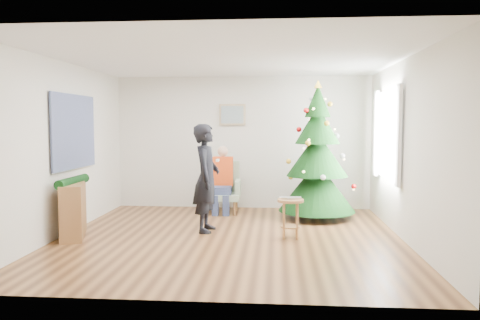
# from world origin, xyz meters

# --- Properties ---
(floor) EXTENTS (5.00, 5.00, 0.00)m
(floor) POSITION_xyz_m (0.00, 0.00, 0.00)
(floor) COLOR brown
(floor) RESTS_ON ground
(ceiling) EXTENTS (5.00, 5.00, 0.00)m
(ceiling) POSITION_xyz_m (0.00, 0.00, 2.60)
(ceiling) COLOR white
(ceiling) RESTS_ON wall_back
(wall_back) EXTENTS (5.00, 0.00, 5.00)m
(wall_back) POSITION_xyz_m (0.00, 2.50, 1.30)
(wall_back) COLOR silver
(wall_back) RESTS_ON floor
(wall_front) EXTENTS (5.00, 0.00, 5.00)m
(wall_front) POSITION_xyz_m (0.00, -2.50, 1.30)
(wall_front) COLOR silver
(wall_front) RESTS_ON floor
(wall_left) EXTENTS (0.00, 5.00, 5.00)m
(wall_left) POSITION_xyz_m (-2.50, 0.00, 1.30)
(wall_left) COLOR silver
(wall_left) RESTS_ON floor
(wall_right) EXTENTS (0.00, 5.00, 5.00)m
(wall_right) POSITION_xyz_m (2.50, 0.00, 1.30)
(wall_right) COLOR silver
(wall_right) RESTS_ON floor
(window_panel) EXTENTS (0.04, 1.30, 1.40)m
(window_panel) POSITION_xyz_m (2.47, 1.00, 1.50)
(window_panel) COLOR white
(window_panel) RESTS_ON wall_right
(curtains) EXTENTS (0.05, 1.75, 1.50)m
(curtains) POSITION_xyz_m (2.44, 1.00, 1.50)
(curtains) COLOR white
(curtains) RESTS_ON wall_right
(christmas_tree) EXTENTS (1.35, 1.35, 2.43)m
(christmas_tree) POSITION_xyz_m (1.39, 1.55, 1.10)
(christmas_tree) COLOR #3F2816
(christmas_tree) RESTS_ON floor
(stool) EXTENTS (0.39, 0.39, 0.58)m
(stool) POSITION_xyz_m (0.88, 0.03, 0.30)
(stool) COLOR brown
(stool) RESTS_ON floor
(laptop) EXTENTS (0.32, 0.21, 0.03)m
(laptop) POSITION_xyz_m (0.88, 0.03, 0.59)
(laptop) COLOR silver
(laptop) RESTS_ON stool
(armchair) EXTENTS (0.70, 0.64, 0.96)m
(armchair) POSITION_xyz_m (-0.34, 1.94, 0.35)
(armchair) COLOR #96AF8D
(armchair) RESTS_ON floor
(seated_person) EXTENTS (0.38, 0.55, 1.25)m
(seated_person) POSITION_xyz_m (-0.33, 1.89, 0.63)
(seated_person) COLOR navy
(seated_person) RESTS_ON armchair
(standing_man) EXTENTS (0.41, 0.62, 1.67)m
(standing_man) POSITION_xyz_m (-0.40, 0.38, 0.83)
(standing_man) COLOR black
(standing_man) RESTS_ON floor
(game_controller) EXTENTS (0.04, 0.13, 0.04)m
(game_controller) POSITION_xyz_m (-0.23, 0.35, 1.11)
(game_controller) COLOR white
(game_controller) RESTS_ON standing_man
(console) EXTENTS (0.61, 1.04, 0.80)m
(console) POSITION_xyz_m (-2.33, -0.09, 0.40)
(console) COLOR brown
(console) RESTS_ON floor
(garland) EXTENTS (0.14, 0.90, 0.14)m
(garland) POSITION_xyz_m (-2.33, -0.09, 0.82)
(garland) COLOR black
(garland) RESTS_ON console
(tapestry) EXTENTS (0.03, 1.50, 1.15)m
(tapestry) POSITION_xyz_m (-2.46, 0.30, 1.55)
(tapestry) COLOR black
(tapestry) RESTS_ON wall_left
(framed_picture) EXTENTS (0.52, 0.05, 0.42)m
(framed_picture) POSITION_xyz_m (-0.20, 2.46, 1.85)
(framed_picture) COLOR tan
(framed_picture) RESTS_ON wall_back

